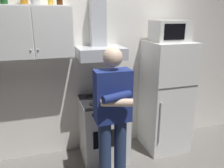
# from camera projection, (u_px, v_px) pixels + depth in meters

# --- Properties ---
(ground_plane) EXTENTS (7.00, 7.00, 0.00)m
(ground_plane) POSITION_uv_depth(u_px,v_px,m) (112.00, 165.00, 3.01)
(ground_plane) COLOR slate
(back_wall_tiled) EXTENTS (4.80, 0.10, 2.70)m
(back_wall_tiled) POSITION_uv_depth(u_px,v_px,m) (100.00, 59.00, 3.16)
(back_wall_tiled) COLOR silver
(back_wall_tiled) RESTS_ON ground_plane
(upper_cabinet) EXTENTS (0.90, 0.37, 0.60)m
(upper_cabinet) POSITION_uv_depth(u_px,v_px,m) (33.00, 32.00, 2.60)
(upper_cabinet) COLOR silver
(stove_oven) EXTENTS (0.60, 0.62, 0.87)m
(stove_oven) POSITION_uv_depth(u_px,v_px,m) (103.00, 129.00, 3.10)
(stove_oven) COLOR silver
(stove_oven) RESTS_ON ground_plane
(range_hood) EXTENTS (0.60, 0.44, 0.75)m
(range_hood) POSITION_uv_depth(u_px,v_px,m) (100.00, 43.00, 2.87)
(range_hood) COLOR #B7BABF
(refrigerator) EXTENTS (0.60, 0.62, 1.60)m
(refrigerator) POSITION_uv_depth(u_px,v_px,m) (166.00, 97.00, 3.26)
(refrigerator) COLOR white
(refrigerator) RESTS_ON ground_plane
(microwave) EXTENTS (0.48, 0.37, 0.28)m
(microwave) POSITION_uv_depth(u_px,v_px,m) (170.00, 31.00, 3.00)
(microwave) COLOR silver
(microwave) RESTS_ON refrigerator
(person_standing) EXTENTS (0.38, 0.33, 1.64)m
(person_standing) POSITION_uv_depth(u_px,v_px,m) (113.00, 116.00, 2.39)
(person_standing) COLOR navy
(person_standing) RESTS_ON ground_plane
(cooking_pot) EXTENTS (0.30, 0.20, 0.10)m
(cooking_pot) POSITION_uv_depth(u_px,v_px,m) (115.00, 97.00, 2.88)
(cooking_pot) COLOR #B7BABF
(cooking_pot) RESTS_ON stove_oven
(bottle_spice_jar) EXTENTS (0.06, 0.06, 0.13)m
(bottle_spice_jar) POSITION_uv_depth(u_px,v_px,m) (50.00, 0.00, 2.56)
(bottle_spice_jar) COLOR gold
(bottle_spice_jar) RESTS_ON upper_cabinet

